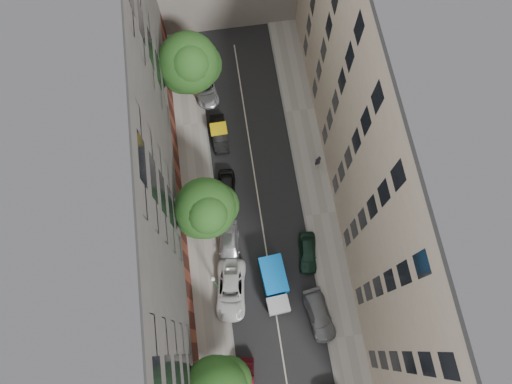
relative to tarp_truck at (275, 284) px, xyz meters
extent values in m
plane|color=#4C4C49|center=(-0.21, 5.90, -1.24)|extent=(120.00, 120.00, 0.00)
cube|color=black|center=(-0.21, 5.90, -1.23)|extent=(8.00, 44.00, 0.02)
cube|color=gray|center=(-5.71, 5.90, -1.16)|extent=(3.00, 44.00, 0.15)
cube|color=gray|center=(5.29, 5.90, -1.16)|extent=(3.00, 44.00, 0.15)
cube|color=#504D4B|center=(-11.21, 5.90, 8.76)|extent=(8.00, 44.00, 20.00)
cube|color=#C6B19A|center=(10.79, 5.90, 8.76)|extent=(8.00, 44.00, 20.00)
cube|color=black|center=(0.00, -0.09, -0.74)|extent=(2.26, 4.98, 0.27)
cube|color=#ACAEB1|center=(0.00, -1.80, 0.07)|extent=(1.90, 1.57, 1.53)
cube|color=#0D82FF|center=(0.00, 0.72, 0.20)|extent=(2.22, 3.38, 1.62)
cylinder|color=black|center=(-0.85, -1.80, -0.86)|extent=(0.25, 0.75, 0.75)
cylinder|color=black|center=(0.85, -1.80, -0.86)|extent=(0.25, 0.75, 0.75)
cylinder|color=black|center=(-0.85, 1.35, -0.86)|extent=(0.25, 0.75, 0.75)
cylinder|color=black|center=(0.85, 1.35, -0.86)|extent=(0.25, 0.75, 0.75)
imported|color=#4C0F16|center=(-3.58, -7.50, -0.58)|extent=(1.89, 4.15, 1.32)
imported|color=silver|center=(-3.81, 0.10, -0.48)|extent=(3.28, 5.74, 1.51)
imported|color=#B9B9BE|center=(-3.50, 3.85, -0.55)|extent=(2.34, 4.87, 1.37)
imported|color=black|center=(-3.01, 9.30, -0.54)|extent=(1.98, 4.21, 1.39)
imported|color=black|center=(-3.01, 15.18, -0.57)|extent=(1.51, 4.09, 1.34)
imported|color=silver|center=(-3.81, 20.50, -0.59)|extent=(2.72, 4.89, 1.29)
imported|color=slate|center=(3.39, -3.09, -0.57)|extent=(2.52, 4.82, 1.33)
imported|color=#142E21|center=(3.39, 2.39, -0.59)|extent=(2.08, 4.01, 1.30)
sphere|color=#1D4517|center=(-4.75, -6.89, 2.97)|extent=(3.60, 3.60, 3.60)
cylinder|color=#382619|center=(-4.81, 6.09, 0.37)|extent=(0.36, 0.36, 2.92)
cylinder|color=#382619|center=(-4.81, 6.09, 2.87)|extent=(0.24, 0.24, 2.09)
sphere|color=#1D4517|center=(-4.81, 6.09, 4.92)|extent=(4.96, 4.96, 4.96)
sphere|color=#1D4517|center=(-3.91, 6.49, 3.92)|extent=(3.72, 3.72, 3.72)
sphere|color=#1D4517|center=(-5.51, 5.59, 4.33)|extent=(3.47, 3.47, 3.47)
sphere|color=#1D4517|center=(-4.61, 5.29, 6.00)|extent=(3.22, 3.22, 3.22)
cylinder|color=#382619|center=(-4.81, 19.90, 0.32)|extent=(0.36, 0.36, 2.82)
cylinder|color=#382619|center=(-4.81, 19.90, 2.74)|extent=(0.24, 0.24, 2.01)
sphere|color=#1D4517|center=(-4.81, 19.90, 4.71)|extent=(5.57, 5.57, 5.57)
sphere|color=#1D4517|center=(-3.91, 20.30, 3.75)|extent=(4.18, 4.18, 4.18)
sphere|color=#1D4517|center=(-5.51, 19.40, 4.15)|extent=(3.90, 3.90, 3.90)
sphere|color=#1D4517|center=(-4.61, 19.10, 5.76)|extent=(3.62, 3.62, 3.62)
cylinder|color=#1A5D32|center=(-4.85, 0.39, 2.03)|extent=(0.14, 0.14, 6.24)
sphere|color=silver|center=(-4.85, 0.39, 5.26)|extent=(0.36, 0.36, 0.36)
imported|color=black|center=(5.91, 10.83, -0.23)|extent=(0.70, 0.54, 1.72)
camera|label=1|loc=(-2.35, -4.95, 39.59)|focal=32.00mm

